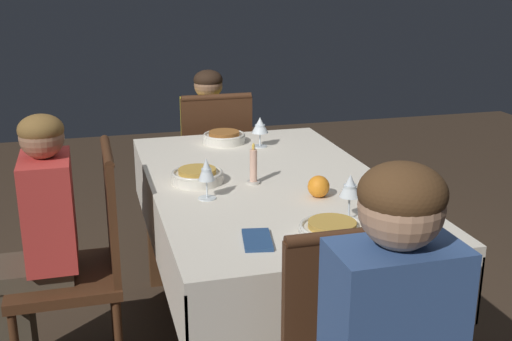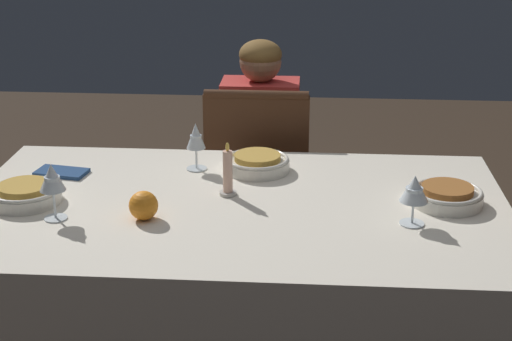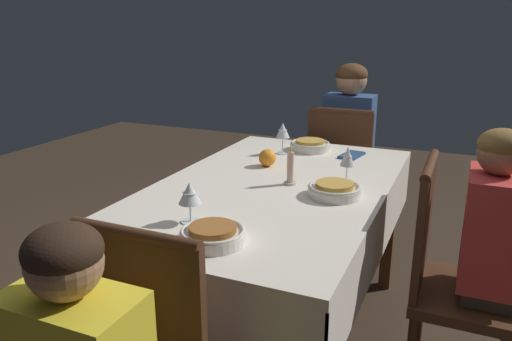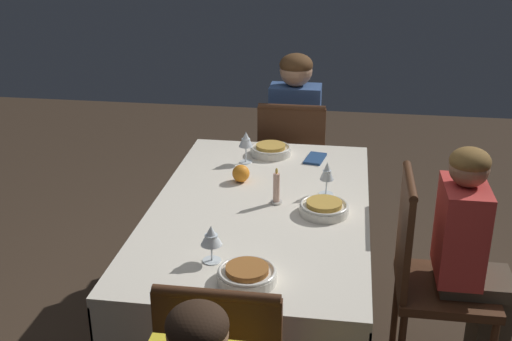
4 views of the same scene
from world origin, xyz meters
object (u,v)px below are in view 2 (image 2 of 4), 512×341
object	(u,v)px
bowl_west	(447,195)
orange_fruit	(144,205)
dining_table	(236,232)
wine_glass_west	(414,190)
wine_glass_east	(52,180)
candle_centerpiece	(228,175)
napkin_red_folded	(62,172)
bowl_south	(257,163)
bowl_east	(25,193)
wine_glass_south	(196,138)
person_child_red	(261,157)
chair_south	(258,190)

from	to	relation	value
bowl_west	orange_fruit	size ratio (longest dim) A/B	2.52
dining_table	wine_glass_west	bearing A→B (deg)	167.88
wine_glass_east	candle_centerpiece	xyz separation A→B (m)	(-0.46, -0.21, -0.05)
orange_fruit	napkin_red_folded	xyz separation A→B (m)	(0.34, -0.33, -0.03)
orange_fruit	candle_centerpiece	bearing A→B (deg)	-138.15
dining_table	wine_glass_east	size ratio (longest dim) A/B	9.80
wine_glass_west	wine_glass_east	bearing A→B (deg)	2.05
bowl_south	napkin_red_folded	size ratio (longest dim) A/B	1.19
bowl_west	wine_glass_east	bearing A→B (deg)	9.47
bowl_east	candle_centerpiece	world-z (taller)	candle_centerpiece
bowl_west	wine_glass_west	distance (m)	0.20
bowl_east	napkin_red_folded	size ratio (longest dim) A/B	1.21
bowl_south	napkin_red_folded	bearing A→B (deg)	6.87
dining_table	bowl_south	world-z (taller)	bowl_south
candle_centerpiece	napkin_red_folded	bearing A→B (deg)	-13.78
wine_glass_east	orange_fruit	world-z (taller)	wine_glass_east
wine_glass_south	napkin_red_folded	size ratio (longest dim) A/B	0.90
bowl_east	orange_fruit	world-z (taller)	orange_fruit
person_child_red	napkin_red_folded	world-z (taller)	person_child_red
wine_glass_east	bowl_west	bearing A→B (deg)	-170.53
bowl_west	chair_south	bearing A→B (deg)	-49.36
bowl_east	napkin_red_folded	bearing A→B (deg)	-98.58
wine_glass_south	candle_centerpiece	world-z (taller)	candle_centerpiece
bowl_west	candle_centerpiece	distance (m)	0.64
candle_centerpiece	wine_glass_west	bearing A→B (deg)	161.78
person_child_red	wine_glass_east	xyz separation A→B (m)	(0.50, 1.04, 0.30)
chair_south	wine_glass_south	bearing A→B (deg)	69.77
candle_centerpiece	bowl_east	bearing A→B (deg)	9.53
wine_glass_west	candle_centerpiece	distance (m)	0.55
wine_glass_south	orange_fruit	xyz separation A→B (m)	(0.09, 0.40, -0.07)
dining_table	bowl_east	bearing A→B (deg)	3.01
bowl_east	orange_fruit	xyz separation A→B (m)	(-0.37, 0.09, 0.01)
napkin_red_folded	person_child_red	bearing A→B (deg)	-130.28
bowl_west	candle_centerpiece	xyz separation A→B (m)	(0.64, -0.02, 0.04)
wine_glass_south	candle_centerpiece	size ratio (longest dim) A/B	0.95
chair_south	person_child_red	distance (m)	0.18
dining_table	wine_glass_west	xyz separation A→B (m)	(-0.50, 0.11, 0.19)
orange_fruit	napkin_red_folded	bearing A→B (deg)	-44.25
wine_glass_west	napkin_red_folded	bearing A→B (deg)	-15.97
bowl_west	orange_fruit	bearing A→B (deg)	11.09
dining_table	wine_glass_east	bearing A→B (deg)	16.22
chair_south	wine_glass_west	size ratio (longest dim) A/B	6.66
chair_south	person_child_red	bearing A→B (deg)	-90.00
bowl_south	dining_table	bearing A→B (deg)	80.67
dining_table	wine_glass_west	size ratio (longest dim) A/B	11.15
bowl_south	napkin_red_folded	world-z (taller)	bowl_south
bowl_south	candle_centerpiece	distance (m)	0.22
chair_south	wine_glass_west	distance (m)	1.03
bowl_south	orange_fruit	world-z (taller)	orange_fruit
bowl_south	bowl_west	bearing A→B (deg)	157.58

